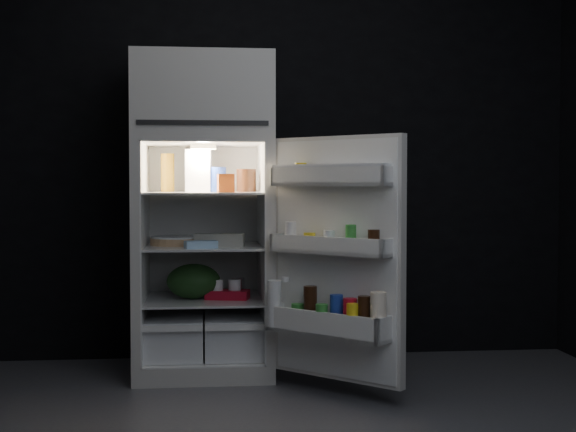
{
  "coord_description": "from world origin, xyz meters",
  "views": [
    {
      "loc": [
        -0.26,
        -3.25,
        1.07
      ],
      "look_at": [
        0.17,
        1.0,
        0.9
      ],
      "focal_mm": 50.0,
      "sensor_mm": 36.0,
      "label": 1
    }
  ],
  "objects": [
    {
      "name": "mayo_jar",
      "position": [
        -0.21,
        1.32,
        1.1
      ],
      "size": [
        0.15,
        0.15,
        0.14
      ],
      "primitive_type": "cylinder",
      "rotation": [
        0.0,
        0.0,
        0.44
      ],
      "color": "#1C3799",
      "rests_on": "refrigerator"
    },
    {
      "name": "small_carton",
      "position": [
        -0.16,
        1.08,
        1.08
      ],
      "size": [
        0.09,
        0.08,
        0.1
      ],
      "primitive_type": "cube",
      "rotation": [
        0.0,
        0.0,
        0.15
      ],
      "color": "#DF5A1A",
      "rests_on": "refrigerator"
    },
    {
      "name": "wrapped_pkg",
      "position": [
        -0.13,
        1.38,
        0.75
      ],
      "size": [
        0.12,
        0.1,
        0.05
      ],
      "primitive_type": "cube",
      "rotation": [
        0.0,
        0.0,
        0.1
      ],
      "color": "#F9E8CC",
      "rests_on": "refrigerator"
    },
    {
      "name": "flat_package",
      "position": [
        -0.29,
        1.07,
        0.75
      ],
      "size": [
        0.18,
        0.12,
        0.04
      ],
      "primitive_type": "cube",
      "rotation": [
        0.0,
        0.0,
        0.22
      ],
      "color": "#8CB5D9",
      "rests_on": "refrigerator"
    },
    {
      "name": "wall_back",
      "position": [
        0.0,
        1.7,
        1.35
      ],
      "size": [
        4.0,
        0.0,
        2.7
      ],
      "primitive_type": "cube",
      "color": "black",
      "rests_on": "ground"
    },
    {
      "name": "small_can_red",
      "position": [
        -0.09,
        1.41,
        0.47
      ],
      "size": [
        0.07,
        0.07,
        0.09
      ],
      "primitive_type": "cylinder",
      "rotation": [
        0.0,
        0.0,
        0.08
      ],
      "color": "#B00F23",
      "rests_on": "refrigerator"
    },
    {
      "name": "milk_jug",
      "position": [
        -0.3,
        1.34,
        1.15
      ],
      "size": [
        0.15,
        0.15,
        0.24
      ],
      "primitive_type": "cube",
      "rotation": [
        0.0,
        0.0,
        -0.1
      ],
      "color": "white",
      "rests_on": "refrigerator"
    },
    {
      "name": "amber_bottle",
      "position": [
        -0.48,
        1.41,
        1.14
      ],
      "size": [
        0.09,
        0.09,
        0.22
      ],
      "primitive_type": "cylinder",
      "rotation": [
        0.0,
        0.0,
        0.11
      ],
      "color": "gold",
      "rests_on": "refrigerator"
    },
    {
      "name": "produce_bag",
      "position": [
        -0.34,
        1.26,
        0.52
      ],
      "size": [
        0.31,
        0.26,
        0.2
      ],
      "primitive_type": "ellipsoid",
      "rotation": [
        0.0,
        0.0,
        -0.02
      ],
      "color": "#193815",
      "rests_on": "refrigerator"
    },
    {
      "name": "wall_front",
      "position": [
        0.0,
        -1.7,
        1.35
      ],
      "size": [
        4.0,
        0.0,
        2.7
      ],
      "primitive_type": "cube",
      "color": "black",
      "rests_on": "ground"
    },
    {
      "name": "fridge_door",
      "position": [
        0.37,
        0.68,
        0.68
      ],
      "size": [
        0.65,
        0.64,
        1.22
      ],
      "color": "silver",
      "rests_on": "ground"
    },
    {
      "name": "egg_carton",
      "position": [
        -0.19,
        1.19,
        0.76
      ],
      "size": [
        0.29,
        0.14,
        0.07
      ],
      "primitive_type": "cube",
      "rotation": [
        0.0,
        0.0,
        -0.15
      ],
      "color": "#99988B",
      "rests_on": "refrigerator"
    },
    {
      "name": "yogurt_tray",
      "position": [
        -0.15,
        1.23,
        0.45
      ],
      "size": [
        0.26,
        0.18,
        0.05
      ],
      "primitive_type": "cube",
      "rotation": [
        0.0,
        0.0,
        -0.22
      ],
      "color": "#B00F23",
      "rests_on": "refrigerator"
    },
    {
      "name": "jam_jar",
      "position": [
        -0.04,
        1.3,
        1.09
      ],
      "size": [
        0.13,
        0.13,
        0.13
      ],
      "primitive_type": "cylinder",
      "rotation": [
        0.0,
        0.0,
        -0.24
      ],
      "color": "black",
      "rests_on": "refrigerator"
    },
    {
      "name": "pie",
      "position": [
        -0.42,
        1.32,
        0.75
      ],
      "size": [
        0.41,
        0.41,
        0.04
      ],
      "primitive_type": "cylinder",
      "rotation": [
        0.0,
        0.0,
        0.38
      ],
      "color": "tan",
      "rests_on": "refrigerator"
    },
    {
      "name": "small_can_silver",
      "position": [
        -0.07,
        1.46,
        0.47
      ],
      "size": [
        0.09,
        0.09,
        0.09
      ],
      "primitive_type": "cylinder",
      "rotation": [
        0.0,
        0.0,
        -0.22
      ],
      "color": "silver",
      "rests_on": "refrigerator"
    },
    {
      "name": "refrigerator",
      "position": [
        -0.28,
        1.32,
        0.96
      ],
      "size": [
        0.76,
        0.71,
        1.78
      ],
      "color": "silver",
      "rests_on": "ground"
    }
  ]
}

